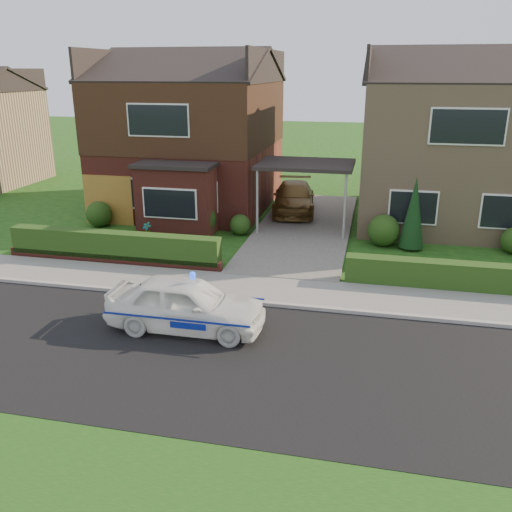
# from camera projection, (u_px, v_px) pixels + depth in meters

# --- Properties ---
(ground) EXTENTS (120.00, 120.00, 0.00)m
(ground) POSITION_uv_depth(u_px,v_px,m) (240.00, 359.00, 12.44)
(ground) COLOR #164412
(ground) RESTS_ON ground
(road) EXTENTS (60.00, 6.00, 0.02)m
(road) POSITION_uv_depth(u_px,v_px,m) (240.00, 359.00, 12.44)
(road) COLOR black
(road) RESTS_ON ground
(kerb) EXTENTS (60.00, 0.16, 0.12)m
(kerb) POSITION_uv_depth(u_px,v_px,m) (266.00, 304.00, 15.23)
(kerb) COLOR #9E9993
(kerb) RESTS_ON ground
(sidewalk) EXTENTS (60.00, 2.00, 0.10)m
(sidewalk) POSITION_uv_depth(u_px,v_px,m) (273.00, 290.00, 16.21)
(sidewalk) COLOR slate
(sidewalk) RESTS_ON ground
(driveway) EXTENTS (3.80, 12.00, 0.12)m
(driveway) POSITION_uv_depth(u_px,v_px,m) (304.00, 228.00, 22.57)
(driveway) COLOR #666059
(driveway) RESTS_ON ground
(house_left) EXTENTS (7.50, 9.53, 7.25)m
(house_left) POSITION_uv_depth(u_px,v_px,m) (192.00, 126.00, 25.21)
(house_left) COLOR maroon
(house_left) RESTS_ON ground
(house_right) EXTENTS (7.50, 8.06, 7.25)m
(house_right) POSITION_uv_depth(u_px,v_px,m) (452.00, 135.00, 22.97)
(house_right) COLOR tan
(house_right) RESTS_ON ground
(carport_link) EXTENTS (3.80, 3.00, 2.77)m
(carport_link) POSITION_uv_depth(u_px,v_px,m) (306.00, 166.00, 21.68)
(carport_link) COLOR black
(carport_link) RESTS_ON ground
(garage_door) EXTENTS (2.20, 0.10, 2.10)m
(garage_door) POSITION_uv_depth(u_px,v_px,m) (109.00, 200.00, 22.98)
(garage_door) COLOR #935E20
(garage_door) RESTS_ON ground
(dwarf_wall) EXTENTS (7.70, 0.25, 0.36)m
(dwarf_wall) POSITION_uv_depth(u_px,v_px,m) (113.00, 259.00, 18.46)
(dwarf_wall) COLOR maroon
(dwarf_wall) RESTS_ON ground
(hedge_left) EXTENTS (7.50, 0.55, 0.90)m
(hedge_left) POSITION_uv_depth(u_px,v_px,m) (115.00, 263.00, 18.66)
(hedge_left) COLOR #1A3A12
(hedge_left) RESTS_ON ground
(hedge_right) EXTENTS (7.50, 0.55, 0.80)m
(hedge_right) POSITION_uv_depth(u_px,v_px,m) (471.00, 292.00, 16.19)
(hedge_right) COLOR #1A3A12
(hedge_right) RESTS_ON ground
(shrub_left_far) EXTENTS (1.08, 1.08, 1.08)m
(shrub_left_far) POSITION_uv_depth(u_px,v_px,m) (99.00, 214.00, 22.77)
(shrub_left_far) COLOR #1A3A12
(shrub_left_far) RESTS_ON ground
(shrub_left_mid) EXTENTS (1.32, 1.32, 1.32)m
(shrub_left_mid) POSITION_uv_depth(u_px,v_px,m) (199.00, 219.00, 21.62)
(shrub_left_mid) COLOR #1A3A12
(shrub_left_mid) RESTS_ON ground
(shrub_left_near) EXTENTS (0.84, 0.84, 0.84)m
(shrub_left_near) POSITION_uv_depth(u_px,v_px,m) (240.00, 225.00, 21.65)
(shrub_left_near) COLOR #1A3A12
(shrub_left_near) RESTS_ON ground
(shrub_right_near) EXTENTS (1.20, 1.20, 1.20)m
(shrub_right_near) POSITION_uv_depth(u_px,v_px,m) (384.00, 230.00, 20.26)
(shrub_right_near) COLOR #1A3A12
(shrub_right_near) RESTS_ON ground
(conifer_a) EXTENTS (0.90, 0.90, 2.60)m
(conifer_a) POSITION_uv_depth(u_px,v_px,m) (413.00, 215.00, 19.64)
(conifer_a) COLOR black
(conifer_a) RESTS_ON ground
(police_car) EXTENTS (3.71, 4.03, 1.54)m
(police_car) POSITION_uv_depth(u_px,v_px,m) (186.00, 304.00, 13.67)
(police_car) COLOR white
(police_car) RESTS_ON ground
(driveway_car) EXTENTS (2.38, 4.67, 1.30)m
(driveway_car) POSITION_uv_depth(u_px,v_px,m) (294.00, 198.00, 24.67)
(driveway_car) COLOR brown
(driveway_car) RESTS_ON driveway
(potted_plant_a) EXTENTS (0.44, 0.37, 0.72)m
(potted_plant_a) POSITION_uv_depth(u_px,v_px,m) (147.00, 232.00, 20.90)
(potted_plant_a) COLOR gray
(potted_plant_a) RESTS_ON ground
(potted_plant_b) EXTENTS (0.48, 0.43, 0.73)m
(potted_plant_b) POSITION_uv_depth(u_px,v_px,m) (52.00, 242.00, 19.67)
(potted_plant_b) COLOR gray
(potted_plant_b) RESTS_ON ground
(potted_plant_c) EXTENTS (0.53, 0.53, 0.80)m
(potted_plant_c) POSITION_uv_depth(u_px,v_px,m) (211.00, 253.00, 18.36)
(potted_plant_c) COLOR gray
(potted_plant_c) RESTS_ON ground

